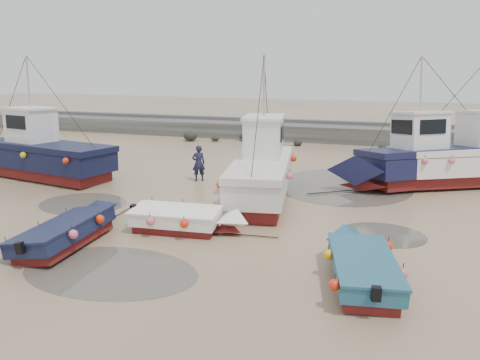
% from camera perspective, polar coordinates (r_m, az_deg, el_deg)
% --- Properties ---
extents(ground, '(120.00, 120.00, 0.00)m').
position_cam_1_polar(ground, '(15.57, -1.66, -8.40)').
color(ground, tan).
rests_on(ground, ground).
extents(seawall, '(60.00, 4.92, 1.50)m').
position_cam_1_polar(seawall, '(36.30, 9.22, 5.69)').
color(seawall, slate).
rests_on(seawall, ground).
extents(puddle_a, '(5.44, 5.44, 0.01)m').
position_cam_1_polar(puddle_a, '(14.56, -15.59, -10.62)').
color(puddle_a, '#534D43').
rests_on(puddle_a, ground).
extents(puddle_b, '(3.08, 3.08, 0.01)m').
position_cam_1_polar(puddle_b, '(17.50, 16.91, -6.39)').
color(puddle_b, '#534D43').
rests_on(puddle_b, ground).
extents(puddle_c, '(3.83, 3.83, 0.01)m').
position_cam_1_polar(puddle_c, '(21.41, -18.59, -2.71)').
color(puddle_c, '#534D43').
rests_on(puddle_c, ground).
extents(puddle_d, '(6.70, 6.70, 0.01)m').
position_cam_1_polar(puddle_d, '(23.69, 12.34, -0.66)').
color(puddle_d, '#534D43').
rests_on(puddle_d, ground).
extents(dinghy_1, '(2.19, 6.18, 1.43)m').
position_cam_1_polar(dinghy_1, '(16.89, -19.75, -5.43)').
color(dinghy_1, maroon).
rests_on(dinghy_1, ground).
extents(dinghy_2, '(2.39, 5.84, 1.43)m').
position_cam_1_polar(dinghy_2, '(13.76, 14.52, -9.58)').
color(dinghy_2, maroon).
rests_on(dinghy_2, ground).
extents(dinghy_5, '(5.46, 2.09, 1.43)m').
position_cam_1_polar(dinghy_5, '(16.99, -6.68, -4.48)').
color(dinghy_5, maroon).
rests_on(dinghy_5, ground).
extents(cabin_boat_0, '(10.69, 4.28, 6.22)m').
position_cam_1_polar(cabin_boat_0, '(26.85, -23.48, 3.12)').
color(cabin_boat_0, maroon).
rests_on(cabin_boat_0, ground).
extents(cabin_boat_1, '(3.25, 9.94, 6.22)m').
position_cam_1_polar(cabin_boat_1, '(20.83, 2.82, 1.41)').
color(cabin_boat_1, maroon).
rests_on(cabin_boat_1, ground).
extents(cabin_boat_2, '(9.87, 7.05, 6.22)m').
position_cam_1_polar(cabin_boat_2, '(24.67, 21.88, 2.36)').
color(cabin_boat_2, maroon).
rests_on(cabin_boat_2, ground).
extents(cabin_boat_3, '(9.80, 6.20, 6.22)m').
position_cam_1_polar(cabin_boat_3, '(26.13, 27.13, 2.48)').
color(cabin_boat_3, maroon).
rests_on(cabin_boat_3, ground).
extents(person, '(0.81, 0.73, 1.85)m').
position_cam_1_polar(person, '(24.16, -5.03, -0.09)').
color(person, '#1A1D38').
rests_on(person, ground).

